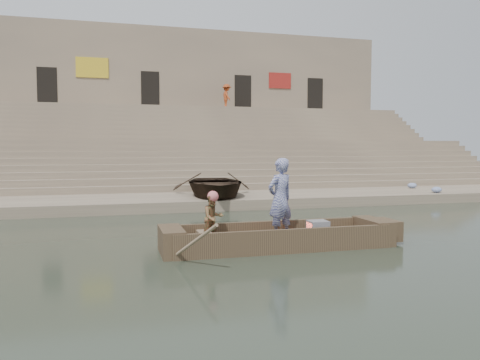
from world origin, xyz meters
name	(u,v)px	position (x,y,z in m)	size (l,w,h in m)	color
ground	(305,241)	(0.00, 0.00, 0.00)	(120.00, 120.00, 0.00)	#263024
lower_landing	(230,200)	(0.00, 8.00, 0.20)	(32.00, 4.00, 0.40)	gray
mid_landing	(198,165)	(0.00, 15.50, 1.40)	(32.00, 3.00, 2.80)	gray
upper_landing	(181,145)	(0.00, 22.50, 2.60)	(32.00, 3.00, 5.20)	gray
ghat_steps	(193,157)	(0.00, 17.19, 1.80)	(32.00, 11.00, 5.20)	gray
building_wall	(174,107)	(0.00, 26.50, 5.60)	(32.00, 5.07, 11.20)	gray
main_rowboat	(278,244)	(-0.95, -0.61, 0.11)	(5.00, 1.30, 0.22)	brown
rowboat_trim	(287,235)	(-0.74, -0.61, 0.31)	(6.04, 2.63, 1.78)	brown
standing_man	(280,199)	(-0.92, -0.63, 1.19)	(0.71, 0.46, 1.94)	navy
rowing_man	(213,218)	(-2.52, -0.48, 0.78)	(0.54, 0.42, 1.11)	#257132
television	(317,229)	(0.06, -0.61, 0.42)	(0.46, 0.42, 0.40)	gray
beached_rowboat	(214,184)	(-0.72, 7.75, 0.89)	(3.38, 4.73, 0.98)	#2D2116
pedestrian	(227,97)	(3.44, 22.78, 6.11)	(1.18, 0.68, 1.83)	#A03E1B
cloth_bundles	(361,188)	(6.26, 8.26, 0.53)	(9.62, 3.10, 0.26)	#3F5999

